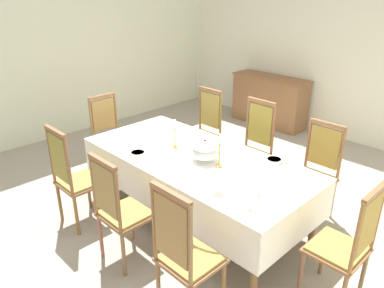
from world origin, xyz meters
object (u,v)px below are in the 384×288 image
object	(u,v)px
chair_north_a	(204,129)
soup_tureen	(205,150)
chair_south_b	(119,209)
sideboard	(269,101)
chair_head_east	(346,244)
chair_north_c	(316,170)
candlestick_east	(220,154)
bowl_near_left	(274,160)
chair_south_c	(184,252)
chair_north_b	(253,146)
bowl_far_left	(138,153)
spoon_secondary	(184,129)
chair_south_a	(73,176)
bowl_near_right	(189,130)
dining_table	(196,163)
candlestick_west	(175,137)
chair_head_west	(110,133)
spoon_primary	(285,164)

from	to	relation	value
chair_north_a	soup_tureen	xyz separation A→B (m)	(0.97, -0.99, 0.30)
chair_south_b	sideboard	xyz separation A→B (m)	(-1.26, 4.18, -0.12)
chair_head_east	sideboard	size ratio (longest dim) A/B	0.77
chair_south_b	chair_north_c	distance (m)	2.16
candlestick_east	bowl_near_left	bearing A→B (deg)	55.48
soup_tureen	candlestick_east	xyz separation A→B (m)	(0.20, 0.00, 0.03)
chair_south_c	sideboard	bearing A→B (deg)	116.98
chair_north_b	bowl_far_left	size ratio (longest dim) A/B	6.86
chair_north_a	spoon_secondary	bearing A→B (deg)	106.15
chair_north_a	soup_tureen	world-z (taller)	chair_north_a
chair_south_a	chair_south_c	bearing A→B (deg)	-0.06
chair_north_a	soup_tureen	bearing A→B (deg)	134.31
chair_south_b	chair_north_b	distance (m)	1.99
bowl_near_right	bowl_far_left	distance (m)	0.86
sideboard	candlestick_east	bearing A→B (deg)	116.44
dining_table	chair_south_b	world-z (taller)	chair_south_b
chair_head_east	candlestick_west	distance (m)	2.03
bowl_near_right	sideboard	size ratio (longest dim) A/B	0.13
chair_head_east	candlestick_west	world-z (taller)	chair_head_east
dining_table	chair_head_west	world-z (taller)	chair_head_west
dining_table	bowl_near_right	bearing A→B (deg)	141.72
bowl_near_left	chair_north_a	bearing A→B (deg)	160.89
chair_head_west	soup_tureen	xyz separation A→B (m)	(1.81, -0.00, 0.32)
chair_north_a	chair_south_c	bearing A→B (deg)	130.70
chair_south_a	chair_head_west	bearing A→B (deg)	130.12
dining_table	bowl_near_left	bearing A→B (deg)	35.91
chair_south_b	candlestick_east	size ratio (longest dim) A/B	3.17
chair_north_a	chair_head_east	distance (m)	2.70
chair_south_b	candlestick_west	distance (m)	1.10
chair_north_a	chair_south_b	size ratio (longest dim) A/B	1.03
chair_north_a	chair_south_b	world-z (taller)	chair_north_a
bowl_near_left	spoon_primary	distance (m)	0.11
chair_south_a	spoon_primary	xyz separation A→B (m)	(1.60, 1.50, 0.19)
chair_head_west	spoon_primary	distance (m)	2.50
candlestick_east	sideboard	size ratio (longest dim) A/B	0.24
chair_south_a	sideboard	distance (m)	4.20
chair_south_b	sideboard	size ratio (longest dim) A/B	0.77
chair_head_west	candlestick_west	bearing A→B (deg)	90.00
chair_south_c	bowl_near_left	bearing A→B (deg)	98.37
chair_south_a	bowl_far_left	xyz separation A→B (m)	(0.38, 0.57, 0.21)
bowl_near_right	spoon_secondary	xyz separation A→B (m)	(-0.13, 0.03, -0.02)
chair_south_b	bowl_near_right	distance (m)	1.55
bowl_far_left	spoon_primary	world-z (taller)	bowl_far_left
dining_table	chair_south_c	world-z (taller)	chair_south_c
chair_head_east	bowl_near_left	xyz separation A→B (m)	(-1.02, 0.48, 0.22)
dining_table	chair_north_a	size ratio (longest dim) A/B	2.23
spoon_primary	bowl_far_left	bearing A→B (deg)	-157.90
chair_south_a	candlestick_west	xyz separation A→B (m)	(0.51, 0.99, 0.32)
chair_south_b	chair_head_east	xyz separation A→B (m)	(1.67, 0.99, 0.00)
chair_south_a	chair_head_west	xyz separation A→B (m)	(-0.84, 0.99, -0.02)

